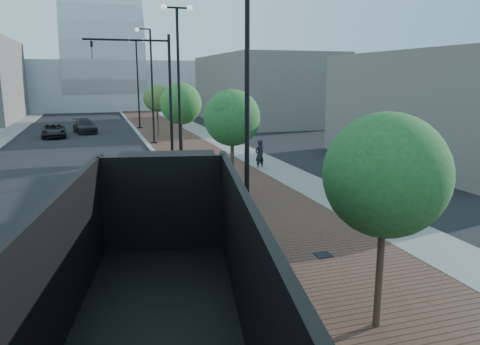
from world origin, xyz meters
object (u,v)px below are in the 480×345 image
object	(u,v)px
dump_truck	(163,267)
white_sedan	(134,197)
pedestrian	(260,155)
dark_car_mid	(54,131)

from	to	relation	value
dump_truck	white_sedan	size ratio (longest dim) A/B	2.90
dump_truck	pedestrian	distance (m)	18.35
dark_car_mid	pedestrian	size ratio (longest dim) A/B	2.50
dump_truck	pedestrian	size ratio (longest dim) A/B	7.88
dark_car_mid	pedestrian	world-z (taller)	pedestrian
dump_truck	dark_car_mid	distance (m)	36.51
dump_truck	pedestrian	xyz separation A→B (m)	(8.14, 16.43, -0.70)
white_sedan	pedestrian	size ratio (longest dim) A/B	2.71
dump_truck	white_sedan	distance (m)	9.07
dump_truck	white_sedan	xyz separation A→B (m)	(0.15, 9.04, -0.80)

